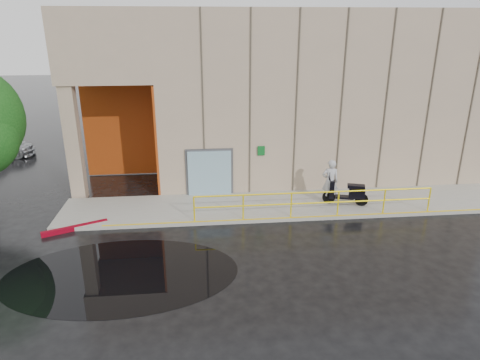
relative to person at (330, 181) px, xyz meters
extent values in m
plane|color=black|center=(-5.23, -4.43, -1.11)|extent=(120.00, 120.00, 0.00)
cube|color=gray|center=(-1.23, 0.07, -1.03)|extent=(20.00, 3.00, 0.15)
cube|color=tan|center=(0.77, 6.57, 2.89)|extent=(16.00, 10.00, 8.00)
cube|color=tan|center=(-9.23, 6.57, 5.39)|extent=(4.00, 10.00, 3.00)
cube|color=tan|center=(-10.83, 1.97, 1.39)|extent=(0.60, 0.60, 5.00)
cube|color=#AD4610|center=(-9.23, 5.07, 1.39)|extent=(3.80, 0.15, 4.90)
cube|color=#AD4610|center=(-7.28, 3.32, 1.39)|extent=(0.10, 3.50, 4.90)
cube|color=#97BDCE|center=(-5.03, 1.45, 0.04)|extent=(1.90, 0.10, 2.00)
cube|color=#5D5D62|center=(-5.03, 1.53, 0.04)|extent=(2.10, 0.06, 2.20)
cube|color=#0C591F|center=(-2.73, 1.51, 0.99)|extent=(0.32, 0.04, 0.42)
cylinder|color=yellow|center=(-0.98, -1.28, 0.04)|extent=(9.50, 0.06, 0.06)
cylinder|color=yellow|center=(-0.98, -1.28, -0.41)|extent=(9.50, 0.06, 0.06)
imported|color=#B0B1B6|center=(0.00, 0.00, 0.00)|extent=(0.74, 0.52, 1.91)
cylinder|color=black|center=(-0.03, -0.07, -0.68)|extent=(0.55, 0.26, 0.54)
cylinder|color=black|center=(1.26, -0.48, -0.68)|extent=(0.55, 0.26, 0.54)
cube|color=maroon|center=(-10.23, -1.33, -1.02)|extent=(2.27, 1.14, 0.18)
cube|color=black|center=(-8.00, -4.63, -1.10)|extent=(7.28, 4.50, 0.01)
camera|label=1|loc=(-5.49, -16.47, 6.17)|focal=32.00mm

